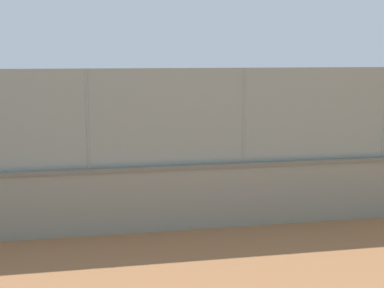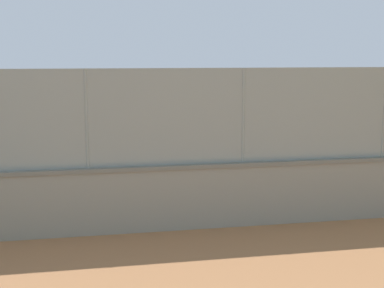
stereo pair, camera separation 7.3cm
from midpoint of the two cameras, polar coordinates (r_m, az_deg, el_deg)
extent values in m
plane|color=#A36B42|center=(22.52, -4.31, -0.27)|extent=(260.00, 260.00, 0.00)
cube|color=gray|center=(12.19, 5.23, -5.15)|extent=(32.96, 0.66, 1.29)
cube|color=slate|center=(12.04, 5.28, -1.99)|extent=(32.96, 0.72, 0.08)
cube|color=gray|center=(11.89, 5.35, 2.89)|extent=(32.30, 0.35, 1.98)
cylinder|color=gray|center=(13.19, 18.93, 3.05)|extent=(0.07, 0.07, 1.98)
cylinder|color=gray|center=(11.89, 5.35, 2.89)|extent=(0.07, 0.07, 1.98)
cylinder|color=gray|center=(11.39, -10.42, 2.51)|extent=(0.07, 0.07, 1.98)
cylinder|color=black|center=(15.99, -2.40, -2.70)|extent=(0.15, 0.15, 0.76)
cylinder|color=black|center=(15.79, -2.27, -2.84)|extent=(0.15, 0.15, 0.76)
cylinder|color=beige|center=(15.77, -2.35, -0.43)|extent=(0.35, 0.35, 0.56)
cylinder|color=brown|center=(16.02, -2.72, 0.13)|extent=(0.54, 0.11, 0.16)
cylinder|color=brown|center=(15.42, -3.26, -0.23)|extent=(0.54, 0.11, 0.16)
sphere|color=brown|center=(15.71, -2.36, 0.96)|extent=(0.21, 0.21, 0.21)
cylinder|color=red|center=(15.70, -2.36, 1.30)|extent=(0.23, 0.23, 0.05)
cylinder|color=black|center=(15.39, -3.92, -0.25)|extent=(0.30, 0.05, 0.04)
ellipsoid|color=#333338|center=(15.36, -4.73, -0.28)|extent=(0.30, 0.04, 0.24)
cylinder|color=#B2B2B2|center=(18.56, 13.44, -1.18)|extent=(0.16, 0.16, 0.84)
cylinder|color=#B2B2B2|center=(18.63, 14.01, -1.16)|extent=(0.16, 0.16, 0.84)
cylinder|color=white|center=(18.48, 13.81, 1.05)|extent=(0.35, 0.35, 0.62)
cylinder|color=#D8AD84|center=(18.30, 12.97, 1.40)|extent=(0.11, 0.59, 0.17)
cylinder|color=#D8AD84|center=(18.32, 15.09, 1.32)|extent=(0.11, 0.59, 0.17)
sphere|color=#D8AD84|center=(18.43, 13.86, 2.37)|extent=(0.24, 0.24, 0.24)
cylinder|color=white|center=(18.42, 13.87, 2.69)|extent=(0.26, 0.26, 0.05)
cylinder|color=#B2B2B2|center=(22.76, -14.11, 0.66)|extent=(0.17, 0.17, 0.84)
cylinder|color=#B2B2B2|center=(22.96, -14.00, 0.73)|extent=(0.17, 0.17, 0.84)
cylinder|color=white|center=(22.77, -14.13, 2.52)|extent=(0.40, 0.40, 0.62)
cylinder|color=#936B4C|center=(22.44, -14.20, 2.74)|extent=(0.60, 0.20, 0.17)
cylinder|color=#936B4C|center=(22.99, -13.23, 2.93)|extent=(0.60, 0.20, 0.17)
sphere|color=#936B4C|center=(22.73, -14.17, 3.60)|extent=(0.24, 0.24, 0.24)
cylinder|color=white|center=(22.72, -14.18, 3.86)|extent=(0.29, 0.29, 0.05)
sphere|color=orange|center=(14.51, -2.71, 0.69)|extent=(0.15, 0.15, 0.15)
sphere|color=orange|center=(13.83, 5.68, -5.79)|extent=(0.20, 0.20, 0.20)
camera|label=1|loc=(0.04, -89.87, 0.02)|focal=52.89mm
camera|label=2|loc=(0.04, 90.13, -0.02)|focal=52.89mm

